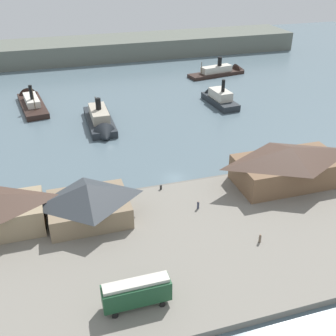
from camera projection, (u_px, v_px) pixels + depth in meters
ground_plane at (175, 178)px, 87.82m from camera, size 320.00×320.00×0.00m
quay_promenade at (213, 238)px, 69.20m from camera, size 110.00×36.00×1.20m
seawall_edge at (180, 185)px, 84.58m from camera, size 110.00×0.80×1.00m
ferry_shed_west_terminal at (88, 201)px, 71.36m from camera, size 14.40×11.47×7.21m
ferry_shed_central_terminal at (289, 165)px, 82.18m from camera, size 22.12×11.53×8.17m
street_tram at (136, 292)px, 54.31m from camera, size 9.42×2.78×4.46m
pedestrian_near_east_shed at (260, 238)px, 66.93m from camera, size 0.42×0.42×1.68m
pedestrian_walking_east at (198, 205)px, 75.37m from camera, size 0.42×0.42×1.70m
mooring_post_center_east at (161, 187)px, 81.48m from camera, size 0.44×0.44×0.90m
mooring_post_east at (322, 162)px, 90.91m from camera, size 0.44×0.44×0.90m
ferry_approaching_west at (31, 101)px, 126.96m from camera, size 9.56×24.74×10.63m
ferry_moored_west at (218, 98)px, 128.21m from camera, size 7.09×17.54×10.00m
ferry_departing_north at (101, 123)px, 110.57m from camera, size 6.78×22.54×10.00m
ferry_approaching_east at (223, 71)px, 156.20m from camera, size 25.18×9.83×9.01m
far_headland at (99, 49)px, 177.49m from camera, size 180.00×24.00×8.00m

